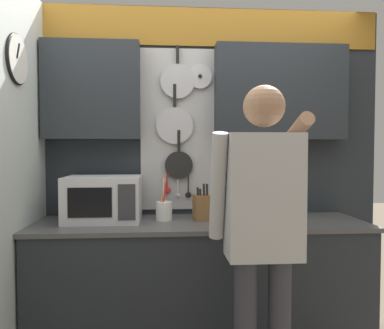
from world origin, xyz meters
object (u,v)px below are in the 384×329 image
(microwave, at_px, (103,199))
(knife_block, at_px, (202,207))
(person, at_px, (263,221))
(utensil_crock, at_px, (164,209))

(microwave, xyz_separation_m, knife_block, (0.69, 0.00, -0.07))
(person, bearing_deg, knife_block, 108.44)
(microwave, height_order, utensil_crock, utensil_crock)
(person, bearing_deg, microwave, 141.95)
(utensil_crock, height_order, person, person)
(microwave, bearing_deg, person, -38.05)
(microwave, xyz_separation_m, person, (0.93, -0.73, -0.03))
(microwave, distance_m, knife_block, 0.69)
(knife_block, distance_m, person, 0.77)
(person, bearing_deg, utensil_crock, 125.01)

